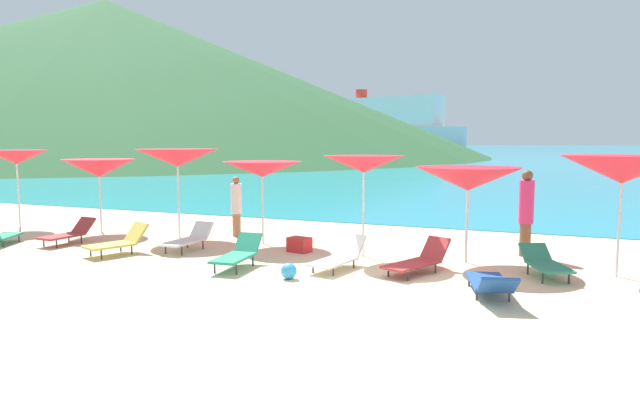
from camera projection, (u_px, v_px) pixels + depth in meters
ground_plane at (460, 222)px, 18.86m from camera, size 50.00×100.00×0.30m
ocean_water at (542, 149)px, 218.80m from camera, size 650.00×440.00×0.02m
headland_hill at (108, 79)px, 102.07m from camera, size 135.97×135.97×28.20m
umbrella_0 at (16, 157)px, 16.44m from camera, size 1.87×1.87×2.31m
umbrella_1 at (99, 168)px, 15.65m from camera, size 2.00×2.00×2.07m
umbrella_2 at (177, 158)px, 14.74m from camera, size 2.21×2.21×2.36m
umbrella_3 at (262, 169)px, 13.86m from camera, size 2.09×2.09×2.07m
umbrella_4 at (364, 164)px, 12.25m from camera, size 1.82×1.82×2.25m
umbrella_5 at (468, 179)px, 11.65m from camera, size 2.19×2.19×2.03m
umbrella_6 at (622, 170)px, 10.38m from camera, size 2.36×2.36×2.30m
lounge_chair_1 at (68, 233)px, 13.98m from camera, size 0.66×1.43×0.60m
lounge_chair_2 at (545, 262)px, 10.55m from camera, size 1.05×1.50×0.54m
lounge_chair_4 at (238, 254)px, 11.31m from camera, size 0.67×1.50×0.62m
lounge_chair_5 at (188, 239)px, 13.16m from camera, size 0.55×1.49×0.60m
lounge_chair_8 at (491, 283)px, 9.19m from camera, size 1.01×1.80×0.52m
lounge_chair_9 at (339, 257)px, 11.23m from camera, size 0.80×1.57×0.62m
lounge_chair_11 at (118, 241)px, 12.67m from camera, size 1.06×1.48×0.67m
lounge_chair_12 at (418, 260)px, 10.85m from camera, size 1.12×1.69×0.63m
beachgoer_1 at (526, 210)px, 12.40m from camera, size 0.32×0.32×1.93m
beachgoer_2 at (236, 205)px, 15.07m from camera, size 0.30×0.30×1.62m
beach_ball at (289, 271)px, 10.39m from camera, size 0.30×0.30×0.30m
cooler_box at (299, 245)px, 12.97m from camera, size 0.57×0.46×0.34m
cruise_ship at (379, 127)px, 180.82m from camera, size 55.92×23.29×19.64m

